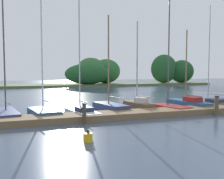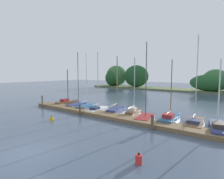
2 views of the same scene
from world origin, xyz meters
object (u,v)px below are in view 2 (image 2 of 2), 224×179
(channel_buoy_1, at_px, (139,159))
(sailboat_5, at_px, (134,111))
(sailboat_1, at_px, (78,104))
(sailboat_0, at_px, (67,102))
(mooring_piling_2, at_px, (152,123))
(sailboat_6, at_px, (145,117))
(sailboat_7, at_px, (170,118))
(mooring_piling_0, at_px, (42,101))
(mooring_piling_1, at_px, (80,110))
(sailboat_4, at_px, (117,109))
(sailboat_8, at_px, (194,122))
(sailboat_9, at_px, (217,127))
(channel_buoy_0, at_px, (52,119))
(sailboat_2, at_px, (87,106))
(sailboat_3, at_px, (97,109))

(channel_buoy_1, bearing_deg, sailboat_5, 120.80)
(sailboat_1, distance_m, channel_buoy_1, 16.65)
(sailboat_1, bearing_deg, sailboat_0, 78.93)
(sailboat_0, relative_size, mooring_piling_2, 4.27)
(sailboat_5, bearing_deg, sailboat_6, -128.09)
(sailboat_0, height_order, sailboat_5, sailboat_5)
(sailboat_6, xyz_separation_m, channel_buoy_1, (3.50, -8.00, -0.07))
(sailboat_7, xyz_separation_m, mooring_piling_2, (-0.31, -3.44, 0.26))
(mooring_piling_0, distance_m, mooring_piling_1, 7.42)
(sailboat_4, bearing_deg, sailboat_8, -100.95)
(sailboat_6, bearing_deg, sailboat_1, 74.96)
(sailboat_7, distance_m, mooring_piling_0, 16.57)
(sailboat_0, distance_m, channel_buoy_1, 18.67)
(sailboat_6, distance_m, sailboat_9, 6.18)
(mooring_piling_2, bearing_deg, channel_buoy_0, -160.76)
(sailboat_2, relative_size, channel_buoy_0, 15.68)
(sailboat_7, height_order, channel_buoy_0, sailboat_7)
(sailboat_9, bearing_deg, mooring_piling_0, 87.83)
(sailboat_0, distance_m, channel_buoy_0, 8.72)
(sailboat_8, height_order, mooring_piling_2, sailboat_8)
(mooring_piling_0, bearing_deg, sailboat_4, 18.91)
(sailboat_8, xyz_separation_m, mooring_piling_1, (-10.99, -3.49, 0.26))
(sailboat_7, bearing_deg, sailboat_3, 91.61)
(channel_buoy_0, bearing_deg, channel_buoy_1, -11.93)
(sailboat_8, distance_m, mooring_piling_1, 11.53)
(sailboat_1, xyz_separation_m, channel_buoy_0, (3.39, -6.58, -0.15))
(sailboat_2, bearing_deg, sailboat_7, -98.57)
(sailboat_6, relative_size, mooring_piling_1, 6.97)
(sailboat_0, relative_size, mooring_piling_0, 3.26)
(sailboat_1, xyz_separation_m, mooring_piling_1, (3.97, -3.38, 0.23))
(sailboat_9, bearing_deg, sailboat_7, 71.40)
(sailboat_4, bearing_deg, sailboat_3, 103.09)
(sailboat_6, xyz_separation_m, sailboat_9, (6.18, 0.25, 0.04))
(sailboat_2, xyz_separation_m, sailboat_7, (10.67, 0.51, 0.03))
(sailboat_3, xyz_separation_m, mooring_piling_0, (-7.77, -2.43, 0.50))
(sailboat_4, distance_m, sailboat_7, 6.28)
(sailboat_7, xyz_separation_m, sailboat_9, (4.00, -0.61, 0.01))
(sailboat_1, relative_size, sailboat_7, 1.26)
(sailboat_3, bearing_deg, mooring_piling_0, 98.66)
(sailboat_5, xyz_separation_m, mooring_piling_0, (-12.16, -3.52, 0.37))
(sailboat_4, xyz_separation_m, mooring_piling_0, (-9.94, -3.41, 0.43))
(sailboat_0, height_order, sailboat_7, sailboat_7)
(sailboat_0, height_order, sailboat_3, sailboat_3)
(sailboat_4, relative_size, sailboat_7, 1.11)
(sailboat_8, height_order, mooring_piling_1, sailboat_8)
(sailboat_1, height_order, sailboat_5, sailboat_1)
(sailboat_6, height_order, sailboat_8, sailboat_8)
(sailboat_8, relative_size, channel_buoy_1, 13.05)
(sailboat_0, relative_size, sailboat_5, 0.82)
(sailboat_6, distance_m, sailboat_7, 2.34)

